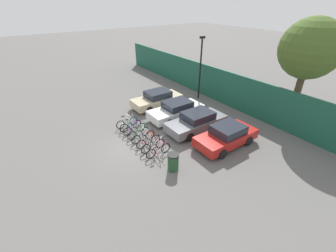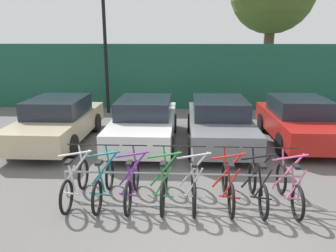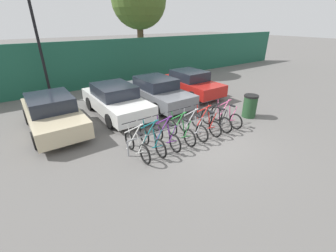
# 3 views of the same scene
# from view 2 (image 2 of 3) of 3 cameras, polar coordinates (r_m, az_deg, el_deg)

# --- Properties ---
(ground_plane) EXTENTS (120.00, 120.00, 0.00)m
(ground_plane) POSITION_cam_2_polar(r_m,az_deg,el_deg) (6.32, 6.55, -15.41)
(ground_plane) COLOR #605E5B
(hoarding_wall) EXTENTS (36.00, 0.16, 2.93)m
(hoarding_wall) POSITION_cam_2_polar(r_m,az_deg,el_deg) (15.03, 4.54, 8.49)
(hoarding_wall) COLOR #19513D
(hoarding_wall) RESTS_ON ground
(bike_rack) EXTENTS (4.78, 0.04, 0.57)m
(bike_rack) POSITION_cam_2_polar(r_m,az_deg,el_deg) (6.68, 2.21, -8.75)
(bike_rack) COLOR gray
(bike_rack) RESTS_ON ground
(bicycle_white) EXTENTS (0.68, 1.71, 1.05)m
(bicycle_white) POSITION_cam_2_polar(r_m,az_deg,el_deg) (6.94, -15.83, -9.47)
(bicycle_white) COLOR black
(bicycle_white) RESTS_ON ground
(bicycle_teal) EXTENTS (0.68, 1.71, 1.05)m
(bicycle_teal) POSITION_cam_2_polar(r_m,az_deg,el_deg) (6.78, -11.12, -9.77)
(bicycle_teal) COLOR black
(bicycle_teal) RESTS_ON ground
(bicycle_purple) EXTENTS (0.68, 1.71, 1.05)m
(bicycle_purple) POSITION_cam_2_polar(r_m,az_deg,el_deg) (6.67, -6.25, -10.00)
(bicycle_purple) COLOR black
(bicycle_purple) RESTS_ON ground
(bicycle_green) EXTENTS (0.68, 1.71, 1.05)m
(bicycle_green) POSITION_cam_2_polar(r_m,az_deg,el_deg) (6.60, -0.67, -10.17)
(bicycle_green) COLOR black
(bicycle_green) RESTS_ON ground
(bicycle_silver) EXTENTS (0.68, 1.71, 1.05)m
(bicycle_silver) POSITION_cam_2_polar(r_m,az_deg,el_deg) (6.59, 4.46, -10.26)
(bicycle_silver) COLOR black
(bicycle_silver) RESTS_ON ground
(bicycle_red) EXTENTS (0.68, 1.71, 1.05)m
(bicycle_red) POSITION_cam_2_polar(r_m,az_deg,el_deg) (6.65, 10.37, -10.25)
(bicycle_red) COLOR black
(bicycle_red) RESTS_ON ground
(bicycle_black) EXTENTS (0.68, 1.71, 1.05)m
(bicycle_black) POSITION_cam_2_polar(r_m,az_deg,el_deg) (6.75, 15.33, -10.16)
(bicycle_black) COLOR black
(bicycle_black) RESTS_ON ground
(bicycle_pink) EXTENTS (0.68, 1.71, 1.05)m
(bicycle_pink) POSITION_cam_2_polar(r_m,az_deg,el_deg) (6.91, 20.32, -10.00)
(bicycle_pink) COLOR black
(bicycle_pink) RESTS_ON ground
(car_beige) EXTENTS (1.91, 4.37, 1.40)m
(car_beige) POSITION_cam_2_polar(r_m,az_deg,el_deg) (10.75, -18.62, 0.86)
(car_beige) COLOR #C1B28E
(car_beige) RESTS_ON ground
(car_white) EXTENTS (1.91, 4.44, 1.40)m
(car_white) POSITION_cam_2_polar(r_m,az_deg,el_deg) (10.14, -4.10, 0.79)
(car_white) COLOR silver
(car_white) RESTS_ON ground
(car_grey) EXTENTS (1.91, 4.48, 1.40)m
(car_grey) POSITION_cam_2_polar(r_m,az_deg,el_deg) (10.18, 8.91, 0.71)
(car_grey) COLOR slate
(car_grey) RESTS_ON ground
(car_red) EXTENTS (1.91, 4.16, 1.40)m
(car_red) POSITION_cam_2_polar(r_m,az_deg,el_deg) (11.02, 21.86, 0.88)
(car_red) COLOR red
(car_red) RESTS_ON ground
(lamp_post) EXTENTS (0.24, 0.44, 5.52)m
(lamp_post) POSITION_cam_2_polar(r_m,az_deg,el_deg) (14.32, -10.92, 14.54)
(lamp_post) COLOR black
(lamp_post) RESTS_ON ground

